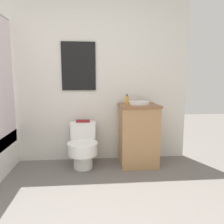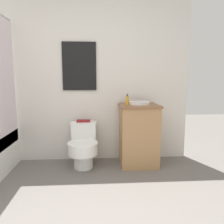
# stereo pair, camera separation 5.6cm
# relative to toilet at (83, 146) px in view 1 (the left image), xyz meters

# --- Properties ---
(wall_back) EXTENTS (3.57, 0.07, 2.50)m
(wall_back) POSITION_rel_toilet_xyz_m (-0.24, 0.31, 0.95)
(wall_back) COLOR silver
(wall_back) RESTS_ON ground_plane
(toilet) EXTENTS (0.40, 0.54, 0.60)m
(toilet) POSITION_rel_toilet_xyz_m (0.00, 0.00, 0.00)
(toilet) COLOR white
(toilet) RESTS_ON ground_plane
(vanity) EXTENTS (0.53, 0.49, 0.85)m
(vanity) POSITION_rel_toilet_xyz_m (0.77, 0.03, 0.13)
(vanity) COLOR #AD7F51
(vanity) RESTS_ON ground_plane
(sink) EXTENTS (0.29, 0.33, 0.13)m
(sink) POSITION_rel_toilet_xyz_m (0.77, 0.05, 0.58)
(sink) COLOR white
(sink) RESTS_ON vanity
(soap_bottle) EXTENTS (0.05, 0.05, 0.14)m
(soap_bottle) POSITION_rel_toilet_xyz_m (0.60, -0.01, 0.62)
(soap_bottle) COLOR gold
(soap_bottle) RESTS_ON vanity
(book_on_tank) EXTENTS (0.19, 0.11, 0.02)m
(book_on_tank) POSITION_rel_toilet_xyz_m (0.00, 0.15, 0.31)
(book_on_tank) COLOR maroon
(book_on_tank) RESTS_ON toilet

